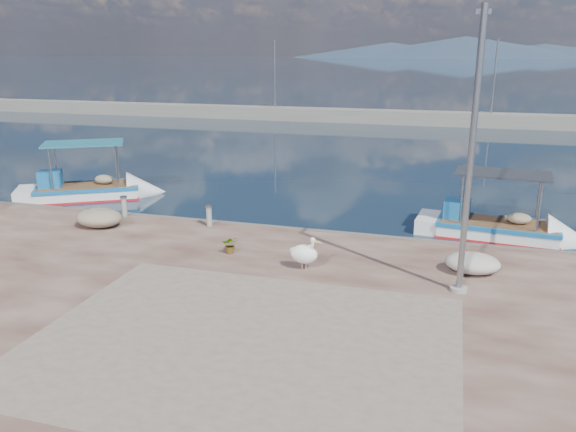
{
  "coord_description": "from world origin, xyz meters",
  "views": [
    {
      "loc": [
        4.95,
        -13.01,
        6.46
      ],
      "look_at": [
        0.0,
        3.8,
        1.3
      ],
      "focal_mm": 35.0,
      "sensor_mm": 36.0,
      "label": 1
    }
  ],
  "objects_px": {
    "boat_left": "(87,193)",
    "pelican": "(305,254)",
    "boat_right": "(495,231)",
    "lamp_post": "(470,165)",
    "bollard_near": "(209,215)"
  },
  "relations": [
    {
      "from": "lamp_post",
      "to": "bollard_near",
      "type": "xyz_separation_m",
      "value": [
        -8.5,
        3.32,
        -2.88
      ]
    },
    {
      "from": "boat_right",
      "to": "pelican",
      "type": "distance_m",
      "value": 8.34
    },
    {
      "from": "boat_left",
      "to": "lamp_post",
      "type": "xyz_separation_m",
      "value": [
        16.32,
        -7.16,
        3.57
      ]
    },
    {
      "from": "lamp_post",
      "to": "boat_left",
      "type": "bearing_deg",
      "value": 156.3
    },
    {
      "from": "boat_right",
      "to": "lamp_post",
      "type": "relative_size",
      "value": 0.84
    },
    {
      "from": "lamp_post",
      "to": "bollard_near",
      "type": "relative_size",
      "value": 9.11
    },
    {
      "from": "pelican",
      "to": "lamp_post",
      "type": "relative_size",
      "value": 0.15
    },
    {
      "from": "boat_right",
      "to": "lamp_post",
      "type": "height_order",
      "value": "lamp_post"
    },
    {
      "from": "boat_right",
      "to": "lamp_post",
      "type": "distance_m",
      "value": 7.55
    },
    {
      "from": "pelican",
      "to": "lamp_post",
      "type": "xyz_separation_m",
      "value": [
        4.21,
        -0.29,
        2.82
      ]
    },
    {
      "from": "boat_left",
      "to": "pelican",
      "type": "bearing_deg",
      "value": -60.45
    },
    {
      "from": "lamp_post",
      "to": "bollard_near",
      "type": "bearing_deg",
      "value": 158.65
    },
    {
      "from": "boat_right",
      "to": "boat_left",
      "type": "bearing_deg",
      "value": -176.68
    },
    {
      "from": "bollard_near",
      "to": "boat_right",
      "type": "bearing_deg",
      "value": 18.14
    },
    {
      "from": "pelican",
      "to": "boat_left",
      "type": "bearing_deg",
      "value": 166.71
    }
  ]
}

